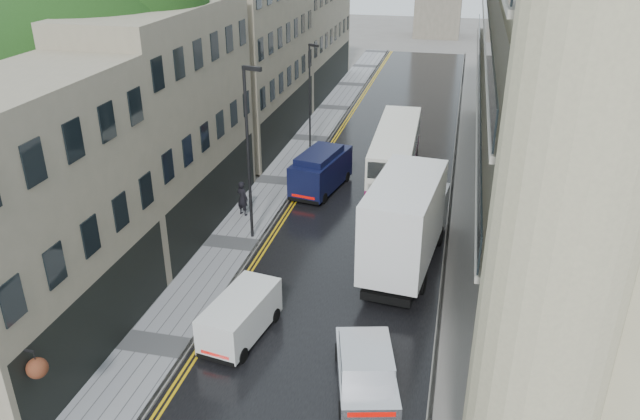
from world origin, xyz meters
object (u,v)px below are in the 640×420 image
at_px(white_van, 204,332).
at_px(lamp_post_near, 248,156).
at_px(lamp_post_far, 310,97).
at_px(white_lorry, 370,237).
at_px(tree_far, 209,57).
at_px(tree_near, 99,96).
at_px(navy_van, 294,177).
at_px(cream_bus, 372,167).
at_px(silver_hatchback, 343,399).
at_px(pedestrian, 242,198).

bearing_deg(white_van, lamp_post_near, 107.00).
xyz_separation_m(lamp_post_near, lamp_post_far, (-0.37, 13.75, -0.74)).
bearing_deg(white_lorry, tree_far, 136.50).
relative_size(tree_near, lamp_post_near, 1.62).
height_order(navy_van, lamp_post_near, lamp_post_near).
relative_size(white_van, lamp_post_far, 0.55).
xyz_separation_m(white_lorry, lamp_post_far, (-6.76, 16.69, 1.36)).
bearing_deg(cream_bus, navy_van, -154.80).
bearing_deg(tree_near, silver_hatchback, -38.14).
bearing_deg(lamp_post_near, tree_far, 131.67).
bearing_deg(tree_near, tree_far, 88.68).
xyz_separation_m(navy_van, pedestrian, (-2.07, -2.97, -0.22)).
distance_m(silver_hatchback, lamp_post_far, 26.25).
height_order(tree_near, lamp_post_near, tree_near).
distance_m(tree_near, tree_far, 13.02).
height_order(white_van, lamp_post_near, lamp_post_near).
relative_size(tree_near, white_van, 3.57).
relative_size(tree_far, silver_hatchback, 2.89).
bearing_deg(navy_van, lamp_post_near, -87.59).
relative_size(tree_near, cream_bus, 1.30).
height_order(tree_far, lamp_post_far, tree_far).
height_order(cream_bus, white_lorry, white_lorry).
bearing_deg(white_van, cream_bus, 86.63).
bearing_deg(tree_far, white_lorry, -49.52).
xyz_separation_m(tree_near, pedestrian, (6.13, 2.41, -5.86)).
xyz_separation_m(navy_van, lamp_post_far, (-1.14, 8.47, 2.38)).
distance_m(tree_far, lamp_post_far, 7.28).
bearing_deg(tree_far, pedestrian, -61.15).
xyz_separation_m(silver_hatchback, pedestrian, (-8.16, 13.64, 0.25)).
bearing_deg(pedestrian, lamp_post_near, 142.52).
distance_m(tree_near, white_van, 13.86).
relative_size(white_lorry, navy_van, 1.74).
relative_size(tree_near, white_lorry, 1.59).
distance_m(cream_bus, white_van, 16.88).
bearing_deg(tree_near, white_van, -46.09).
height_order(silver_hatchback, pedestrian, pedestrian).
height_order(white_lorry, white_van, white_lorry).
bearing_deg(white_lorry, tree_near, 174.41).
height_order(tree_near, silver_hatchback, tree_near).
bearing_deg(navy_van, pedestrian, -114.14).
bearing_deg(silver_hatchback, lamp_post_near, 107.34).
relative_size(tree_far, white_van, 3.20).
bearing_deg(silver_hatchback, navy_van, 96.25).
bearing_deg(white_lorry, white_van, -124.07).
bearing_deg(pedestrian, cream_bus, -117.58).
distance_m(white_van, lamp_post_far, 23.05).
bearing_deg(pedestrian, tree_near, 44.80).
height_order(cream_bus, navy_van, cream_bus).
relative_size(cream_bus, lamp_post_near, 1.24).
distance_m(tree_near, white_lorry, 14.85).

